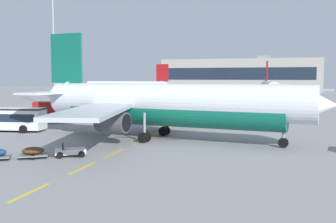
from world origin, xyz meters
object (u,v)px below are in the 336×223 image
(airliner_far_center, at_px, (127,87))
(catering_truck, at_px, (46,112))
(apron_light_mast_near, at_px, (53,28))
(airliner_foreground, at_px, (167,104))
(airliner_mid_left, at_px, (269,89))
(baggage_train, at_px, (34,152))

(airliner_far_center, height_order, catering_truck, airliner_far_center)
(apron_light_mast_near, bearing_deg, airliner_foreground, -44.31)
(airliner_far_center, distance_m, apron_light_mast_near, 44.65)
(airliner_mid_left, distance_m, catering_truck, 61.65)
(airliner_mid_left, distance_m, airliner_far_center, 47.64)
(catering_truck, bearing_deg, apron_light_mast_near, 119.35)
(airliner_far_center, xyz_separation_m, catering_truck, (13.41, -66.76, -1.93))
(baggage_train, distance_m, apron_light_mast_near, 57.89)
(airliner_far_center, bearing_deg, airliner_mid_left, -17.28)
(baggage_train, bearing_deg, airliner_foreground, 56.97)
(apron_light_mast_near, bearing_deg, airliner_far_center, 89.57)
(airliner_foreground, bearing_deg, apron_light_mast_near, 135.69)
(airliner_mid_left, distance_m, baggage_train, 78.10)
(airliner_mid_left, relative_size, airliner_far_center, 1.05)
(airliner_foreground, xyz_separation_m, catering_truck, (-22.30, 10.76, -2.30))
(airliner_foreground, xyz_separation_m, airliner_far_center, (-35.71, 77.51, -0.38))
(airliner_foreground, xyz_separation_m, airliner_mid_left, (9.77, 63.36, -0.19))
(airliner_mid_left, relative_size, catering_truck, 4.51)
(airliner_foreground, bearing_deg, airliner_far_center, 114.74)
(airliner_mid_left, relative_size, baggage_train, 4.08)
(baggage_train, bearing_deg, airliner_mid_left, 76.70)
(airliner_foreground, height_order, baggage_train, airliner_foreground)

